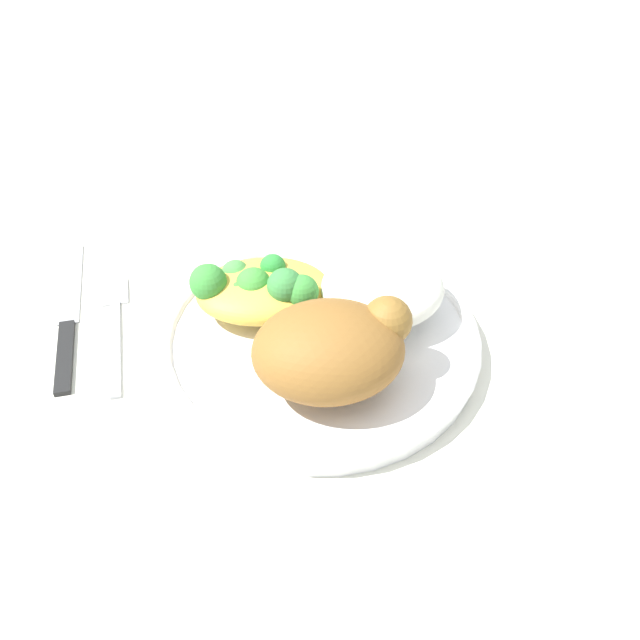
% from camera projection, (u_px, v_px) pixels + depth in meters
% --- Properties ---
extents(ground_plane, '(2.00, 2.00, 0.00)m').
position_uv_depth(ground_plane, '(320.00, 348.00, 0.54)').
color(ground_plane, silver).
extents(plate, '(0.25, 0.25, 0.02)m').
position_uv_depth(plate, '(320.00, 338.00, 0.53)').
color(plate, white).
rests_on(plate, ground_plane).
extents(roasted_chicken, '(0.12, 0.09, 0.06)m').
position_uv_depth(roasted_chicken, '(329.00, 349.00, 0.47)').
color(roasted_chicken, brown).
rests_on(roasted_chicken, plate).
extents(rice_pile, '(0.10, 0.09, 0.05)m').
position_uv_depth(rice_pile, '(382.00, 288.00, 0.53)').
color(rice_pile, white).
rests_on(rice_pile, plate).
extents(mac_cheese_with_broccoli, '(0.11, 0.08, 0.04)m').
position_uv_depth(mac_cheese_with_broccoli, '(261.00, 288.00, 0.54)').
color(mac_cheese_with_broccoli, gold).
rests_on(mac_cheese_with_broccoli, plate).
extents(fork, '(0.03, 0.14, 0.01)m').
position_uv_depth(fork, '(115.00, 325.00, 0.56)').
color(fork, '#B2B2B7').
rests_on(fork, ground_plane).
extents(knife, '(0.04, 0.19, 0.01)m').
position_uv_depth(knife, '(67.00, 323.00, 0.56)').
color(knife, black).
rests_on(knife, ground_plane).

